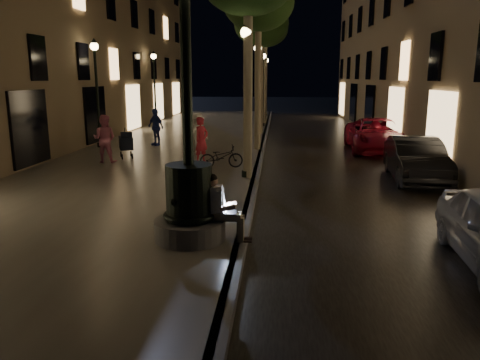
# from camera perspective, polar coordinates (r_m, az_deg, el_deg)

# --- Properties ---
(ground) EXTENTS (120.00, 120.00, 0.00)m
(ground) POSITION_cam_1_polar(r_m,az_deg,el_deg) (21.94, 2.76, 3.68)
(ground) COLOR black
(ground) RESTS_ON ground
(cobble_lane) EXTENTS (6.00, 45.00, 0.02)m
(cobble_lane) POSITION_cam_1_polar(r_m,az_deg,el_deg) (22.05, 10.59, 3.55)
(cobble_lane) COLOR black
(cobble_lane) RESTS_ON ground
(promenade) EXTENTS (8.00, 45.00, 0.20)m
(promenade) POSITION_cam_1_polar(r_m,az_deg,el_deg) (22.41, -7.54, 4.03)
(promenade) COLOR #635F57
(promenade) RESTS_ON ground
(curb_strip) EXTENTS (0.25, 45.00, 0.20)m
(curb_strip) POSITION_cam_1_polar(r_m,az_deg,el_deg) (21.93, 2.76, 3.94)
(curb_strip) COLOR #59595B
(curb_strip) RESTS_ON ground
(fountain_lamppost) EXTENTS (1.40, 1.40, 5.21)m
(fountain_lamppost) POSITION_cam_1_polar(r_m,az_deg,el_deg) (9.09, -6.22, -1.12)
(fountain_lamppost) COLOR #59595B
(fountain_lamppost) RESTS_ON promenade
(seated_man_laptop) EXTENTS (0.95, 0.32, 1.32)m
(seated_man_laptop) POSITION_cam_1_polar(r_m,az_deg,el_deg) (9.08, -2.37, -3.10)
(seated_man_laptop) COLOR tan
(seated_man_laptop) RESTS_ON promenade
(tree_second) EXTENTS (3.00, 3.00, 7.40)m
(tree_second) POSITION_cam_1_polar(r_m,az_deg,el_deg) (20.92, 2.27, 20.67)
(tree_second) COLOR #6B604C
(tree_second) RESTS_ON promenade
(tree_third) EXTENTS (3.00, 3.00, 7.20)m
(tree_third) POSITION_cam_1_polar(r_m,az_deg,el_deg) (26.85, 2.60, 18.41)
(tree_third) COLOR #6B604C
(tree_third) RESTS_ON promenade
(tree_far) EXTENTS (3.00, 3.00, 7.50)m
(tree_far) POSITION_cam_1_polar(r_m,az_deg,el_deg) (32.84, 3.15, 17.82)
(tree_far) COLOR #6B604C
(tree_far) RESTS_ON promenade
(lamp_curb_a) EXTENTS (0.36, 0.36, 4.81)m
(lamp_curb_a) POSITION_cam_1_polar(r_m,az_deg,el_deg) (14.71, 0.77, 12.05)
(lamp_curb_a) COLOR black
(lamp_curb_a) RESTS_ON promenade
(lamp_curb_b) EXTENTS (0.36, 0.36, 4.81)m
(lamp_curb_b) POSITION_cam_1_polar(r_m,az_deg,el_deg) (22.70, 2.16, 12.17)
(lamp_curb_b) COLOR black
(lamp_curb_b) RESTS_ON promenade
(lamp_curb_c) EXTENTS (0.36, 0.36, 4.81)m
(lamp_curb_c) POSITION_cam_1_polar(r_m,az_deg,el_deg) (30.70, 2.82, 12.23)
(lamp_curb_c) COLOR black
(lamp_curb_c) RESTS_ON promenade
(lamp_curb_d) EXTENTS (0.36, 0.36, 4.81)m
(lamp_curb_d) POSITION_cam_1_polar(r_m,az_deg,el_deg) (38.69, 3.21, 12.26)
(lamp_curb_d) COLOR black
(lamp_curb_d) RESTS_ON promenade
(lamp_left_b) EXTENTS (0.36, 0.36, 4.81)m
(lamp_left_b) POSITION_cam_1_polar(r_m,az_deg,el_deg) (22.21, -17.12, 11.64)
(lamp_left_b) COLOR black
(lamp_left_b) RESTS_ON promenade
(lamp_left_c) EXTENTS (0.36, 0.36, 4.81)m
(lamp_left_c) POSITION_cam_1_polar(r_m,az_deg,el_deg) (31.73, -10.40, 12.05)
(lamp_left_c) COLOR black
(lamp_left_c) RESTS_ON promenade
(stroller) EXTENTS (0.77, 1.16, 1.19)m
(stroller) POSITION_cam_1_polar(r_m,az_deg,el_deg) (18.98, -13.73, 4.39)
(stroller) COLOR black
(stroller) RESTS_ON promenade
(car_second) EXTENTS (1.85, 4.43, 1.43)m
(car_second) POSITION_cam_1_polar(r_m,az_deg,el_deg) (16.26, 20.67, 2.36)
(car_second) COLOR black
(car_second) RESTS_ON ground
(car_third) EXTENTS (2.68, 5.47, 1.49)m
(car_third) POSITION_cam_1_polar(r_m,az_deg,el_deg) (22.26, 16.34, 5.26)
(car_third) COLOR maroon
(car_third) RESTS_ON ground
(pedestrian_red) EXTENTS (0.69, 0.74, 1.70)m
(pedestrian_red) POSITION_cam_1_polar(r_m,az_deg,el_deg) (17.47, -4.72, 4.88)
(pedestrian_red) COLOR red
(pedestrian_red) RESTS_ON promenade
(pedestrian_pink) EXTENTS (0.88, 0.69, 1.78)m
(pedestrian_pink) POSITION_cam_1_polar(r_m,az_deg,el_deg) (18.16, -16.18, 4.85)
(pedestrian_pink) COLOR #C66986
(pedestrian_pink) RESTS_ON promenade
(pedestrian_white) EXTENTS (1.20, 1.22, 1.68)m
(pedestrian_white) POSITION_cam_1_polar(r_m,az_deg,el_deg) (19.73, -5.21, 5.70)
(pedestrian_white) COLOR white
(pedestrian_white) RESTS_ON promenade
(pedestrian_blue) EXTENTS (1.06, 0.94, 1.72)m
(pedestrian_blue) POSITION_cam_1_polar(r_m,az_deg,el_deg) (22.31, -10.24, 6.39)
(pedestrian_blue) COLOR navy
(pedestrian_blue) RESTS_ON promenade
(bicycle) EXTENTS (1.60, 0.86, 0.80)m
(bicycle) POSITION_cam_1_polar(r_m,az_deg,el_deg) (16.45, -2.28, 2.86)
(bicycle) COLOR black
(bicycle) RESTS_ON promenade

